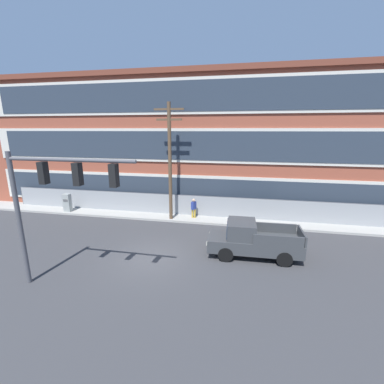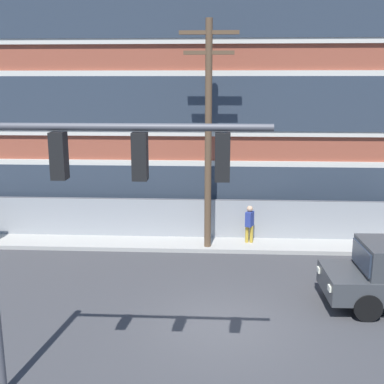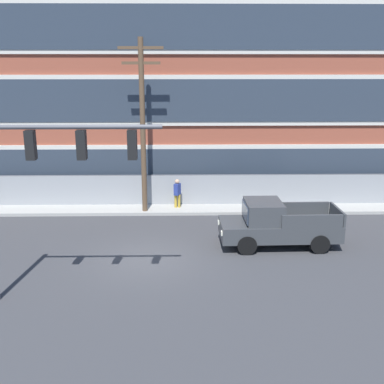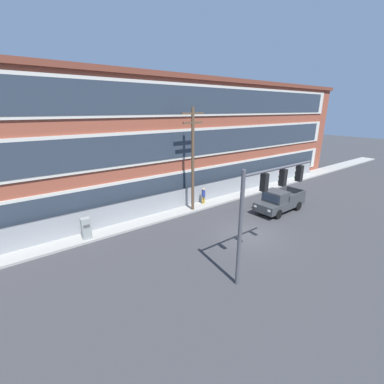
{
  "view_description": "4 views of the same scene",
  "coord_description": "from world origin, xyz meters",
  "views": [
    {
      "loc": [
        4.68,
        -12.14,
        6.89
      ],
      "look_at": [
        1.91,
        1.93,
        3.38
      ],
      "focal_mm": 24.0,
      "sensor_mm": 36.0,
      "label": 1
    },
    {
      "loc": [
        -0.21,
        -12.12,
        6.55
      ],
      "look_at": [
        -1.1,
        4.9,
        2.62
      ],
      "focal_mm": 45.0,
      "sensor_mm": 36.0,
      "label": 2
    },
    {
      "loc": [
        1.44,
        -17.82,
        7.63
      ],
      "look_at": [
        1.81,
        1.52,
        2.37
      ],
      "focal_mm": 45.0,
      "sensor_mm": 36.0,
      "label": 3
    },
    {
      "loc": [
        -13.32,
        -10.74,
        8.59
      ],
      "look_at": [
        -1.16,
        5.3,
        2.07
      ],
      "focal_mm": 24.0,
      "sensor_mm": 36.0,
      "label": 4
    }
  ],
  "objects": [
    {
      "name": "pickup_truck_dark_grey",
      "position": [
        5.4,
        1.39,
        0.94
      ],
      "size": [
        5.1,
        2.13,
        1.98
      ],
      "color": "#383A3D",
      "rests_on": "ground"
    },
    {
      "name": "ground_plane",
      "position": [
        0.0,
        0.0,
        0.0
      ],
      "size": [
        160.0,
        160.0,
        0.0
      ],
      "primitive_type": "plane",
      "color": "#38383A"
    },
    {
      "name": "traffic_signal_mast",
      "position": [
        -2.94,
        -3.25,
        4.41
      ],
      "size": [
        5.66,
        0.43,
        6.02
      ],
      "color": "#4C4C51",
      "rests_on": "ground"
    },
    {
      "name": "pedestrian_near_cabinet",
      "position": [
        1.13,
        6.56,
        0.97
      ],
      "size": [
        0.39,
        0.46,
        1.69
      ],
      "color": "#B7932D",
      "rests_on": "ground"
    },
    {
      "name": "utility_pole_near_corner",
      "position": [
        -0.55,
        6.01,
        4.8
      ],
      "size": [
        2.17,
        0.26,
        8.76
      ],
      "color": "brown",
      "rests_on": "ground"
    },
    {
      "name": "brick_mill_building",
      "position": [
        2.87,
        11.95,
        5.69
      ],
      "size": [
        43.34,
        9.06,
        11.35
      ],
      "color": "brown",
      "rests_on": "ground"
    },
    {
      "name": "chain_link_fence",
      "position": [
        2.84,
        7.17,
        0.92
      ],
      "size": [
        35.75,
        0.06,
        1.8
      ],
      "color": "gray",
      "rests_on": "ground"
    },
    {
      "name": "electrical_cabinet",
      "position": [
        -9.55,
        6.06,
        0.84
      ],
      "size": [
        0.59,
        0.43,
        1.67
      ],
      "color": "#939993",
      "rests_on": "ground"
    },
    {
      "name": "sidewalk_building_side",
      "position": [
        0.0,
        6.67,
        0.08
      ],
      "size": [
        80.0,
        2.1,
        0.16
      ],
      "primitive_type": "cube",
      "color": "#9E9B93",
      "rests_on": "ground"
    }
  ]
}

